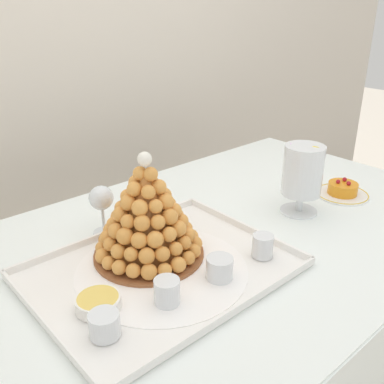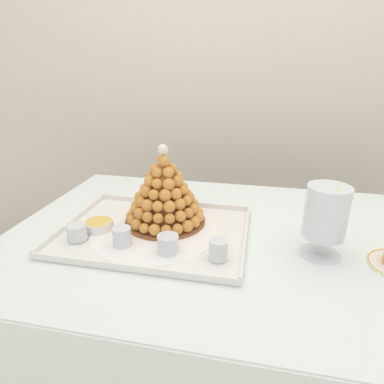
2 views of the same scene
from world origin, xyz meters
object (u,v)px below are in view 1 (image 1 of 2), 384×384
(dessert_cup_mid_left, at_px, (167,292))
(creme_brulee_ramekin, at_px, (98,302))
(dessert_cup_mid_right, at_px, (263,246))
(wine_glass, at_px, (101,200))
(croquembouche, at_px, (147,217))
(dessert_cup_left, at_px, (104,325))
(fruit_tart_plate, at_px, (342,191))
(dessert_cup_centre, at_px, (219,269))
(serving_tray, at_px, (162,270))
(macaron_goblet, at_px, (303,172))

(dessert_cup_mid_left, relative_size, creme_brulee_ramekin, 0.58)
(dessert_cup_mid_right, bearing_deg, wine_glass, 121.11)
(croquembouche, xyz_separation_m, dessert_cup_mid_left, (-0.08, -0.17, -0.08))
(dessert_cup_left, xyz_separation_m, dessert_cup_mid_left, (0.15, -0.00, 0.00))
(fruit_tart_plate, bearing_deg, dessert_cup_centre, -173.96)
(dessert_cup_mid_right, height_order, creme_brulee_ramekin, dessert_cup_mid_right)
(dessert_cup_mid_right, distance_m, wine_glass, 0.44)
(wine_glass, bearing_deg, serving_tray, -89.42)
(dessert_cup_centre, distance_m, dessert_cup_mid_right, 0.14)
(dessert_cup_mid_left, bearing_deg, dessert_cup_left, 178.93)
(serving_tray, distance_m, dessert_cup_mid_right, 0.25)
(dessert_cup_centre, bearing_deg, wine_glass, 102.27)
(serving_tray, xyz_separation_m, dessert_cup_mid_left, (-0.07, -0.10, 0.03))
(creme_brulee_ramekin, relative_size, wine_glass, 0.68)
(serving_tray, height_order, croquembouche, croquembouche)
(dessert_cup_centre, bearing_deg, fruit_tart_plate, 6.04)
(serving_tray, bearing_deg, creme_brulee_ramekin, -172.62)
(serving_tray, relative_size, wine_glass, 4.24)
(dessert_cup_mid_left, xyz_separation_m, creme_brulee_ramekin, (-0.12, 0.08, -0.01))
(dessert_cup_left, xyz_separation_m, dessert_cup_centre, (0.29, -0.01, 0.00))
(dessert_cup_mid_left, bearing_deg, serving_tray, 57.30)
(creme_brulee_ramekin, distance_m, fruit_tart_plate, 0.89)
(creme_brulee_ramekin, distance_m, macaron_goblet, 0.69)
(dessert_cup_left, bearing_deg, fruit_tart_plate, 3.34)
(serving_tray, relative_size, dessert_cup_left, 9.88)
(wine_glass, bearing_deg, creme_brulee_ramekin, -123.07)
(serving_tray, distance_m, dessert_cup_centre, 0.14)
(dessert_cup_centre, xyz_separation_m, wine_glass, (-0.08, 0.36, 0.07))
(dessert_cup_left, bearing_deg, creme_brulee_ramekin, 68.08)
(serving_tray, xyz_separation_m, fruit_tart_plate, (0.70, -0.05, 0.01))
(serving_tray, relative_size, dessert_cup_centre, 9.53)
(dessert_cup_left, height_order, dessert_cup_mid_right, dessert_cup_mid_right)
(dessert_cup_mid_right, relative_size, wine_glass, 0.41)
(wine_glass, bearing_deg, dessert_cup_mid_left, -100.11)
(macaron_goblet, bearing_deg, serving_tray, 177.21)
(serving_tray, bearing_deg, croquembouche, 77.83)
(croquembouche, bearing_deg, fruit_tart_plate, -9.63)
(dessert_cup_left, distance_m, dessert_cup_mid_left, 0.15)
(dessert_cup_left, relative_size, dessert_cup_mid_right, 1.05)
(croquembouche, distance_m, wine_glass, 0.18)
(dessert_cup_mid_left, height_order, dessert_cup_mid_right, dessert_cup_mid_right)
(wine_glass, bearing_deg, macaron_goblet, -28.86)
(dessert_cup_mid_right, xyz_separation_m, fruit_tart_plate, (0.48, 0.07, -0.02))
(croquembouche, distance_m, dessert_cup_left, 0.30)
(serving_tray, bearing_deg, dessert_cup_mid_right, -27.99)
(creme_brulee_ramekin, height_order, fruit_tart_plate, fruit_tart_plate)
(croquembouche, bearing_deg, dessert_cup_mid_right, -42.47)
(dessert_cup_mid_right, bearing_deg, serving_tray, 152.01)
(dessert_cup_mid_left, xyz_separation_m, macaron_goblet, (0.56, 0.08, 0.10))
(dessert_cup_centre, height_order, creme_brulee_ramekin, dessert_cup_centre)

